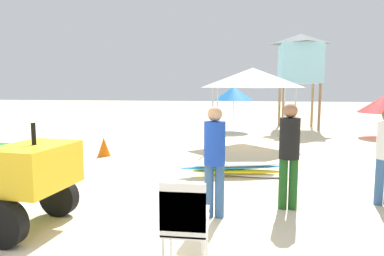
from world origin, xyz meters
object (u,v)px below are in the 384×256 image
Objects in this scene: lifeguard_tower at (300,59)px; traffic_cone_far at (28,161)px; beach_umbrella_left at (384,104)px; traffic_cone_near at (104,147)px; beach_umbrella_mid at (234,93)px; stacked_plastic_chairs at (184,218)px; surfboard_pile at (237,169)px; lifeguard_near_right at (215,154)px; lifeguard_near_left at (289,149)px; popup_canopy at (252,78)px.

traffic_cone_far is (-7.51, -9.61, -2.93)m from lifeguard_tower.
traffic_cone_far is at bearing -127.99° from lifeguard_tower.
beach_umbrella_left is 3.65× the size of traffic_cone_near.
beach_umbrella_left is at bearing 28.02° from traffic_cone_near.
stacked_plastic_chairs is at bearing -91.55° from beach_umbrella_mid.
traffic_cone_far is (-4.18, 3.72, -0.32)m from stacked_plastic_chairs.
beach_umbrella_mid reaches higher than traffic_cone_near.
stacked_plastic_chairs is at bearing -104.02° from lifeguard_tower.
surfboard_pile is 4.18m from traffic_cone_near.
lifeguard_tower is at bearing 75.06° from lifeguard_near_right.
beach_umbrella_mid is (-5.81, 1.20, 0.36)m from beach_umbrella_left.
popup_canopy reaches higher than lifeguard_near_left.
traffic_cone_far reaches higher than traffic_cone_near.
lifeguard_near_left is at bearing -118.71° from beach_umbrella_left.
lifeguard_near_left is at bearing -67.34° from surfboard_pile.
lifeguard_near_left reaches higher than surfboard_pile.
traffic_cone_far is at bearing 138.34° from stacked_plastic_chairs.
lifeguard_near_left is at bearing -84.01° from beach_umbrella_mid.
surfboard_pile is 4.23× the size of traffic_cone_far.
stacked_plastic_chairs is at bearing -96.77° from popup_canopy.
traffic_cone_near is 0.93× the size of traffic_cone_far.
lifeguard_near_right reaches higher than traffic_cone_near.
beach_umbrella_left is at bearing -11.64° from beach_umbrella_mid.
lifeguard_near_right reaches higher than surfboard_pile.
lifeguard_near_right is at bearing -90.66° from beach_umbrella_mid.
stacked_plastic_chairs is 0.53× the size of beach_umbrella_left.
popup_canopy is at bearing 93.36° from lifeguard_near_left.
beach_umbrella_left reaches higher than traffic_cone_near.
traffic_cone_near is at bearing -151.98° from beach_umbrella_left.
lifeguard_tower is 12.55m from traffic_cone_far.
stacked_plastic_chairs reaches higher than surfboard_pile.
lifeguard_near_left is 9.98m from beach_umbrella_mid.
traffic_cone_near is at bearing 66.15° from traffic_cone_far.
surfboard_pile is at bearing -129.57° from beach_umbrella_left.
lifeguard_near_left is 0.67× the size of popup_canopy.
lifeguard_near_left is 3.01× the size of traffic_cone_far.
beach_umbrella_left is at bearing 60.51° from stacked_plastic_chairs.
lifeguard_near_left is 9.93m from beach_umbrella_left.
stacked_plastic_chairs is at bearing -119.49° from beach_umbrella_left.
popup_canopy is at bearing 42.16° from traffic_cone_far.
popup_canopy reaches higher than beach_umbrella_mid.
traffic_cone_far is (-0.95, -2.15, 0.02)m from traffic_cone_near.
popup_canopy reaches higher than surfboard_pile.
traffic_cone_near is (-9.37, -4.98, -1.02)m from beach_umbrella_left.
lifeguard_near_left is at bearing 24.01° from lifeguard_near_right.
lifeguard_near_left is (0.81, -1.95, 0.82)m from surfboard_pile.
lifeguard_near_right is at bearing 82.78° from stacked_plastic_chairs.
lifeguard_near_left reaches higher than traffic_cone_far.
popup_canopy is (-0.37, 6.27, 1.26)m from lifeguard_near_left.
lifeguard_near_right is 10.97m from beach_umbrella_left.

